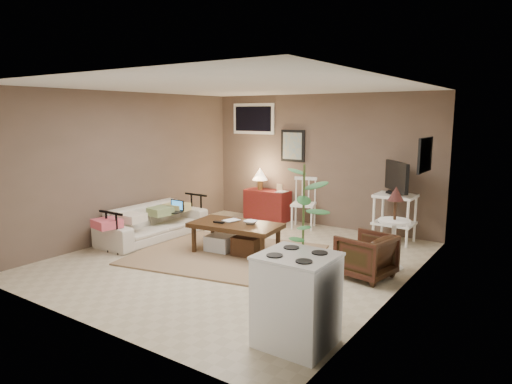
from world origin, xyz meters
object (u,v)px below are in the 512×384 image
Objects in this scene: sofa at (154,217)px; coffee_table at (235,236)px; spindle_chair at (304,204)px; stove at (297,300)px; potted_plant at (303,235)px; side_table at (395,218)px; tv_stand at (395,200)px; red_console at (267,202)px; armchair at (366,254)px.

coffee_table is at bearing -87.55° from sofa.
stove is at bearing -62.35° from spindle_chair.
potted_plant is at bearing -34.45° from coffee_table.
sofa is at bearing 154.56° from stove.
coffee_table is 2.75m from stove.
stove is (-0.07, -2.48, -0.27)m from side_table.
tv_stand is 3.19m from potted_plant.
potted_plant is at bearing -100.11° from side_table.
stove is (2.05, -1.82, 0.14)m from coffee_table.
coffee_table is 2.64m from tv_stand.
red_console is 1.64× the size of armchair.
sofa is 1.70× the size of side_table.
red_console is 1.20× the size of stove.
coffee_table is 1.51× the size of spindle_chair.
sofa is (-1.63, -0.07, 0.09)m from coffee_table.
side_table is 0.65m from armchair.
spindle_chair is at bearing -39.10° from sofa.
stove is at bearing -65.82° from potted_plant.
stove reaches higher than armchair.
spindle_chair is (0.05, 2.00, 0.15)m from coffee_table.
tv_stand reaches higher than side_table.
spindle_chair reaches higher than stove.
stove is at bearing -53.85° from red_console.
spindle_chair is 1.68m from tv_stand.
tv_stand is 1.36m from side_table.
coffee_table is at bearing -74.72° from armchair.
tv_stand is 1.17× the size of side_table.
side_table is 1.80× the size of armchair.
potted_plant reaches higher than coffee_table.
side_table reaches higher than coffee_table.
coffee_table is 2.26m from side_table.
red_console is 2.59m from tv_stand.
red_console is (-0.84, 2.14, 0.07)m from coffee_table.
spindle_chair is 3.68m from potted_plant.
stove is at bearing -115.44° from sofa.
tv_stand is 2.11× the size of armchair.
side_table is at bearing -32.87° from spindle_chair.
coffee_table is 1.63m from sofa.
stove is at bearing 13.81° from armchair.
armchair is (2.78, -1.98, -0.04)m from red_console.
red_console reaches higher than spindle_chair.
sofa is at bearing -148.75° from tv_stand.
stove is (0.12, -1.98, 0.11)m from armchair.
spindle_chair is (1.68, 2.07, 0.06)m from sofa.
sofa is 3.83m from side_table.
sofa is 2.08× the size of spindle_chair.
sofa is 3.06× the size of armchair.
spindle_chair is at bearing -9.08° from red_console.
armchair is 0.39× the size of potted_plant.
side_table is (2.07, -1.34, 0.26)m from spindle_chair.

